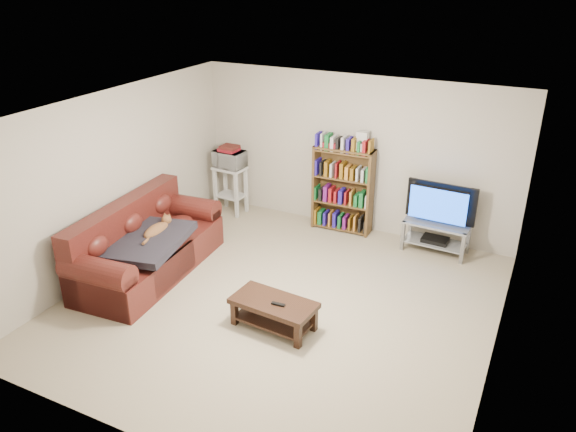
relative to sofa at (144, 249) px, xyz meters
The scene contains 19 objects.
floor 2.04m from the sofa, ahead, with size 5.00×5.00×0.00m, color tan.
ceiling 2.88m from the sofa, ahead, with size 5.00×5.00×0.00m, color white.
wall_back 3.40m from the sofa, 52.39° to the left, with size 5.00×5.00×0.00m, color beige.
wall_front 3.24m from the sofa, 49.95° to the right, with size 5.00×5.00×0.00m, color beige.
wall_left 1.00m from the sofa, 167.45° to the left, with size 5.00×5.00×0.00m, color beige.
wall_right 4.59m from the sofa, ahead, with size 5.00×5.00×0.00m, color beige.
sofa is the anchor object (origin of this frame).
blanket 0.34m from the sofa, 35.28° to the right, with size 0.88×1.14×0.10m, color black.
cat 0.35m from the sofa, 19.32° to the left, with size 0.25×0.62×0.19m, color brown, non-canonical shape.
coffee_table 2.20m from the sofa, ahead, with size 1.01×0.57×0.35m.
remote 2.29m from the sofa, 10.88° to the right, with size 0.16×0.04×0.02m, color black.
tv_stand 4.11m from the sofa, 33.99° to the left, with size 0.94×0.46×0.46m.
television 4.13m from the sofa, 33.99° to the left, with size 0.99×0.13×0.57m, color black.
dvd_player 4.12m from the sofa, 33.99° to the left, with size 0.37×0.26×0.06m, color black.
bookshelf 3.10m from the sofa, 51.49° to the left, with size 0.93×0.31×1.34m.
shelf_clutter 3.34m from the sofa, 50.27° to the left, with size 0.68×0.22×0.28m.
microwave_stand 2.23m from the sofa, 89.76° to the left, with size 0.53×0.40×0.80m.
microwave 2.30m from the sofa, 89.76° to the left, with size 0.49×0.34×0.27m, color silver.
game_boxes 2.35m from the sofa, 89.76° to the left, with size 0.29×0.26×0.05m, color maroon.
Camera 1 is at (2.67, -5.26, 3.87)m, focal length 35.00 mm.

